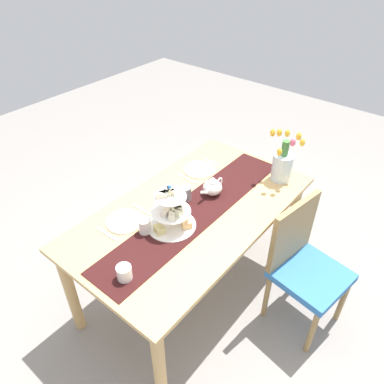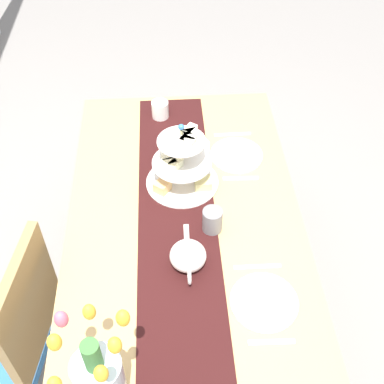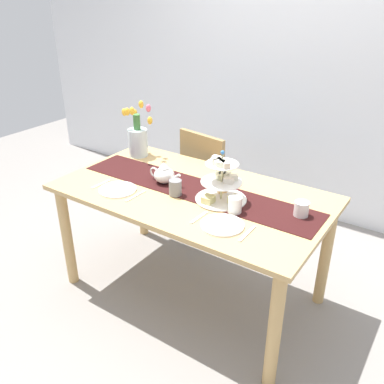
{
  "view_description": "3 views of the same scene",
  "coord_description": "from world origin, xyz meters",
  "px_view_note": "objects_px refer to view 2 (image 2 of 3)",
  "views": [
    {
      "loc": [
        1.41,
        1.15,
        2.28
      ],
      "look_at": [
        -0.07,
        -0.07,
        0.83
      ],
      "focal_mm": 34.38,
      "sensor_mm": 36.0,
      "label": 1
    },
    {
      "loc": [
        -1.25,
        0.05,
        2.22
      ],
      "look_at": [
        0.05,
        -0.03,
        0.87
      ],
      "focal_mm": 46.31,
      "sensor_mm": 36.0,
      "label": 2
    },
    {
      "loc": [
        1.27,
        -1.86,
        1.88
      ],
      "look_at": [
        0.04,
        -0.05,
        0.79
      ],
      "focal_mm": 38.74,
      "sensor_mm": 36.0,
      "label": 3
    }
  ],
  "objects_px": {
    "knife_left": "(257,267)",
    "mug_grey": "(212,220)",
    "fork_right": "(241,178)",
    "dining_table": "(185,238)",
    "knife_right": "(232,134)",
    "fork_left": "(271,342)",
    "teapot": "(188,255)",
    "chair_left": "(10,330)",
    "dinner_plate_right": "(236,155)",
    "cream_jug": "(160,110)",
    "tiered_cake_stand": "(182,164)",
    "dinner_plate_left": "(264,302)",
    "mug_white_text": "(201,152)",
    "tulip_vase": "(98,376)"
  },
  "relations": [
    {
      "from": "teapot",
      "to": "dinner_plate_left",
      "type": "xyz_separation_m",
      "value": [
        -0.17,
        -0.25,
        -0.05
      ]
    },
    {
      "from": "knife_left",
      "to": "mug_grey",
      "type": "xyz_separation_m",
      "value": [
        0.19,
        0.15,
        0.05
      ]
    },
    {
      "from": "cream_jug",
      "to": "fork_right",
      "type": "xyz_separation_m",
      "value": [
        -0.44,
        -0.33,
        -0.04
      ]
    },
    {
      "from": "fork_right",
      "to": "knife_right",
      "type": "height_order",
      "value": "same"
    },
    {
      "from": "tulip_vase",
      "to": "dinner_plate_left",
      "type": "bearing_deg",
      "value": -61.79
    },
    {
      "from": "tiered_cake_stand",
      "to": "teapot",
      "type": "bearing_deg",
      "value": -179.99
    },
    {
      "from": "chair_left",
      "to": "fork_left",
      "type": "relative_size",
      "value": 6.07
    },
    {
      "from": "chair_left",
      "to": "dinner_plate_right",
      "type": "bearing_deg",
      "value": -55.41
    },
    {
      "from": "dinner_plate_left",
      "to": "mug_white_text",
      "type": "xyz_separation_m",
      "value": [
        0.72,
        0.16,
        0.04
      ]
    },
    {
      "from": "mug_white_text",
      "to": "chair_left",
      "type": "bearing_deg",
      "value": 129.05
    },
    {
      "from": "dining_table",
      "to": "knife_right",
      "type": "bearing_deg",
      "value": -25.98
    },
    {
      "from": "tiered_cake_stand",
      "to": "dinner_plate_right",
      "type": "distance_m",
      "value": 0.31
    },
    {
      "from": "fork_left",
      "to": "dinner_plate_right",
      "type": "xyz_separation_m",
      "value": [
        0.89,
        0.0,
        0.0
      ]
    },
    {
      "from": "teapot",
      "to": "dinner_plate_right",
      "type": "bearing_deg",
      "value": -23.33
    },
    {
      "from": "fork_left",
      "to": "teapot",
      "type": "bearing_deg",
      "value": 38.05
    },
    {
      "from": "chair_left",
      "to": "mug_grey",
      "type": "xyz_separation_m",
      "value": [
        0.23,
        -0.79,
        0.31
      ]
    },
    {
      "from": "fork_left",
      "to": "mug_white_text",
      "type": "height_order",
      "value": "mug_white_text"
    },
    {
      "from": "dinner_plate_left",
      "to": "knife_right",
      "type": "height_order",
      "value": "dinner_plate_left"
    },
    {
      "from": "dinner_plate_left",
      "to": "mug_white_text",
      "type": "distance_m",
      "value": 0.74
    },
    {
      "from": "fork_left",
      "to": "dinner_plate_right",
      "type": "bearing_deg",
      "value": 0.0
    },
    {
      "from": "mug_white_text",
      "to": "dining_table",
      "type": "bearing_deg",
      "value": 165.92
    },
    {
      "from": "dining_table",
      "to": "mug_grey",
      "type": "xyz_separation_m",
      "value": [
        -0.05,
        -0.1,
        0.16
      ]
    },
    {
      "from": "teapot",
      "to": "knife_left",
      "type": "distance_m",
      "value": 0.25
    },
    {
      "from": "teapot",
      "to": "fork_left",
      "type": "relative_size",
      "value": 1.59
    },
    {
      "from": "dining_table",
      "to": "mug_white_text",
      "type": "xyz_separation_m",
      "value": [
        0.34,
        -0.09,
        0.15
      ]
    },
    {
      "from": "knife_left",
      "to": "fork_left",
      "type": "bearing_deg",
      "value": 180.0
    },
    {
      "from": "tulip_vase",
      "to": "teapot",
      "type": "bearing_deg",
      "value": -31.25
    },
    {
      "from": "dining_table",
      "to": "fork_right",
      "type": "relative_size",
      "value": 11.01
    },
    {
      "from": "dinner_plate_right",
      "to": "fork_right",
      "type": "height_order",
      "value": "dinner_plate_right"
    },
    {
      "from": "tiered_cake_stand",
      "to": "knife_left",
      "type": "relative_size",
      "value": 1.79
    },
    {
      "from": "fork_right",
      "to": "dinner_plate_right",
      "type": "bearing_deg",
      "value": 0.0
    },
    {
      "from": "fork_left",
      "to": "fork_right",
      "type": "relative_size",
      "value": 1.0
    },
    {
      "from": "tiered_cake_stand",
      "to": "fork_left",
      "type": "height_order",
      "value": "tiered_cake_stand"
    },
    {
      "from": "knife_left",
      "to": "fork_right",
      "type": "height_order",
      "value": "same"
    },
    {
      "from": "dining_table",
      "to": "mug_grey",
      "type": "height_order",
      "value": "mug_grey"
    },
    {
      "from": "dinner_plate_right",
      "to": "cream_jug",
      "type": "bearing_deg",
      "value": 47.63
    },
    {
      "from": "tulip_vase",
      "to": "dinner_plate_right",
      "type": "distance_m",
      "value": 1.15
    },
    {
      "from": "chair_left",
      "to": "cream_jug",
      "type": "distance_m",
      "value": 1.16
    },
    {
      "from": "dining_table",
      "to": "cream_jug",
      "type": "xyz_separation_m",
      "value": [
        0.66,
        0.08,
        0.15
      ]
    },
    {
      "from": "knife_left",
      "to": "teapot",
      "type": "bearing_deg",
      "value": 84.25
    },
    {
      "from": "teapot",
      "to": "fork_left",
      "type": "bearing_deg",
      "value": -141.95
    },
    {
      "from": "tiered_cake_stand",
      "to": "chair_left",
      "type": "bearing_deg",
      "value": 125.5
    },
    {
      "from": "teapot",
      "to": "mug_grey",
      "type": "distance_m",
      "value": 0.19
    },
    {
      "from": "cream_jug",
      "to": "dinner_plate_right",
      "type": "relative_size",
      "value": 0.37
    },
    {
      "from": "tulip_vase",
      "to": "fork_left",
      "type": "height_order",
      "value": "tulip_vase"
    },
    {
      "from": "cream_jug",
      "to": "dinner_plate_left",
      "type": "xyz_separation_m",
      "value": [
        -1.04,
        -0.33,
        -0.04
      ]
    },
    {
      "from": "mug_white_text",
      "to": "fork_right",
      "type": "bearing_deg",
      "value": -128.8
    },
    {
      "from": "cream_jug",
      "to": "mug_grey",
      "type": "height_order",
      "value": "mug_grey"
    },
    {
      "from": "dining_table",
      "to": "fork_right",
      "type": "distance_m",
      "value": 0.35
    },
    {
      "from": "tiered_cake_stand",
      "to": "fork_right",
      "type": "distance_m",
      "value": 0.27
    }
  ]
}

